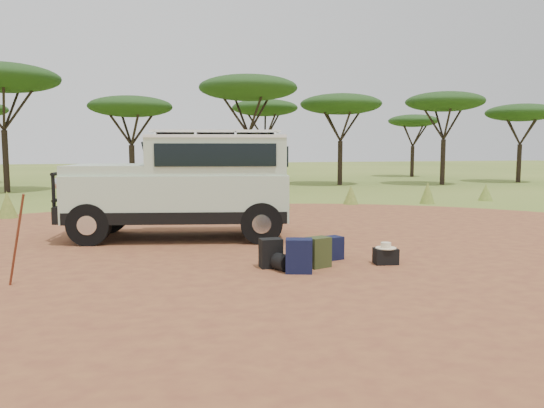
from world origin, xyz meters
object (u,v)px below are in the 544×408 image
object	(u,v)px
backpack_olive	(318,252)
walking_staff	(17,241)
backpack_black	(271,253)
duffel_navy	(331,248)
hard_case	(386,256)
safari_vehicle	(187,187)
backpack_navy	(299,256)

from	to	relation	value
backpack_olive	walking_staff	bearing A→B (deg)	161.86
backpack_black	duffel_navy	bearing A→B (deg)	15.19
walking_staff	backpack_olive	size ratio (longest dim) A/B	2.74
walking_staff	hard_case	distance (m)	6.36
walking_staff	hard_case	xyz separation A→B (m)	(6.33, -0.09, -0.59)
safari_vehicle	backpack_navy	world-z (taller)	safari_vehicle
duffel_navy	hard_case	world-z (taller)	duffel_navy
backpack_black	backpack_olive	bearing A→B (deg)	-13.72
walking_staff	backpack_olive	bearing A→B (deg)	-45.65
walking_staff	backpack_black	bearing A→B (deg)	-42.72
duffel_navy	backpack_black	bearing A→B (deg)	179.37
backpack_olive	backpack_navy	bearing A→B (deg)	-165.19
duffel_navy	hard_case	size ratio (longest dim) A/B	1.07
backpack_black	duffel_navy	distance (m)	1.37
backpack_black	backpack_olive	xyz separation A→B (m)	(0.84, -0.21, 0.01)
safari_vehicle	backpack_black	xyz separation A→B (m)	(1.05, -3.68, -0.98)
backpack_navy	duffel_navy	distance (m)	1.31
backpack_olive	hard_case	world-z (taller)	backpack_olive
safari_vehicle	hard_case	world-z (taller)	safari_vehicle
safari_vehicle	backpack_black	size ratio (longest dim) A/B	10.45
walking_staff	hard_case	size ratio (longest dim) A/B	3.58
walking_staff	duffel_navy	distance (m)	5.55
safari_vehicle	duffel_navy	distance (m)	4.22
safari_vehicle	backpack_black	bearing A→B (deg)	-61.36
walking_staff	duffel_navy	size ratio (longest dim) A/B	3.35
duffel_navy	safari_vehicle	bearing A→B (deg)	110.13
backpack_navy	backpack_olive	bearing A→B (deg)	52.00
backpack_black	hard_case	distance (m)	2.18
backpack_black	backpack_navy	distance (m)	0.64
backpack_black	backpack_navy	world-z (taller)	backpack_navy
safari_vehicle	backpack_olive	size ratio (longest dim) A/B	10.03
safari_vehicle	hard_case	distance (m)	5.23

